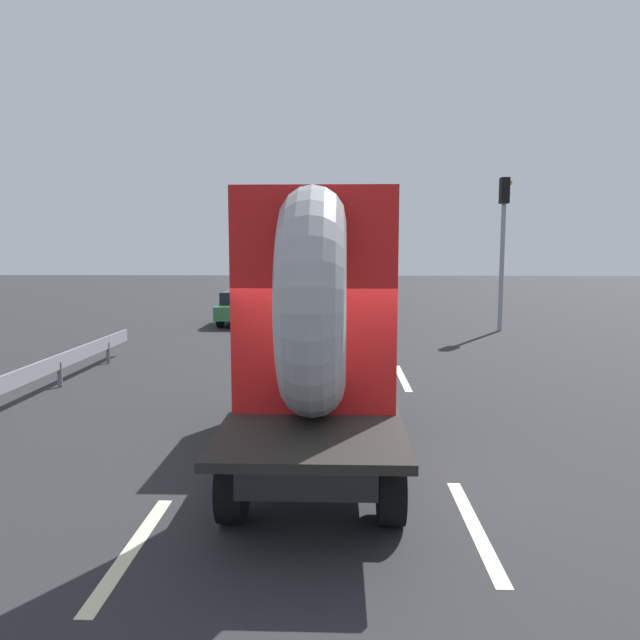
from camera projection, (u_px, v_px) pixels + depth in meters
The scene contains 9 objects.
ground_plane at pixel (335, 487), 7.43m from camera, with size 120.00×120.00×0.00m, color #28282B.
flatbed_truck at pixel (319, 337), 8.48m from camera, with size 2.02×5.74×3.65m.
distant_sedan at pixel (245, 306), 23.76m from camera, with size 1.71×3.99×1.30m.
traffic_light at pixel (503, 231), 21.19m from camera, with size 0.42×0.36×5.44m.
guardrail at pixel (26, 376), 11.41m from camera, with size 0.10×10.74×0.71m.
lane_dash_left_near at pixel (132, 549), 5.89m from camera, with size 2.27×0.16×0.01m, color beige.
lane_dash_left_far at pixel (252, 376), 13.85m from camera, with size 2.20×0.16×0.01m, color beige.
lane_dash_right_near at pixel (474, 527), 6.36m from camera, with size 2.38×0.16×0.01m, color beige.
lane_dash_right_far at pixel (402, 377), 13.74m from camera, with size 2.80×0.16×0.01m, color beige.
Camera 1 is at (0.05, -7.14, 2.94)m, focal length 33.55 mm.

